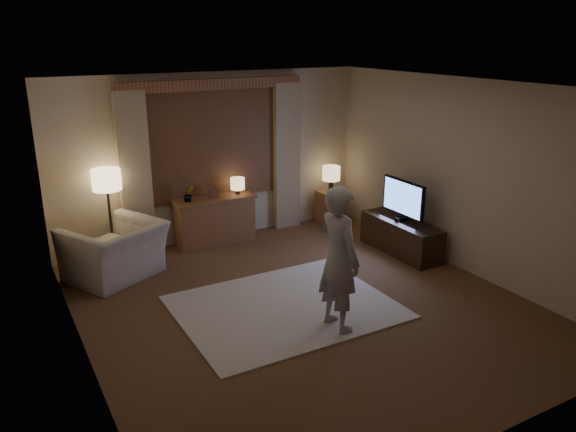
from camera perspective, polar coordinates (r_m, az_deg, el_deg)
room at (r=6.81m, az=-0.47°, el=2.69°), size 5.04×5.54×2.64m
rug at (r=6.83m, az=-0.32°, el=-9.22°), size 2.50×2.00×0.02m
sideboard at (r=8.78m, az=-7.43°, el=-0.58°), size 1.20×0.40×0.70m
picture_frame at (r=8.65m, az=-7.55°, el=2.25°), size 0.16×0.02×0.20m
plant at (r=8.50m, az=-10.06°, el=2.19°), size 0.17×0.13×0.30m
table_lamp_sideboard at (r=8.77m, az=-5.15°, el=3.22°), size 0.22×0.22×0.30m
floor_lamp at (r=8.14m, az=-17.92°, el=3.03°), size 0.40×0.40×1.37m
armchair at (r=7.82m, az=-17.18°, el=-3.48°), size 1.48×1.42×0.75m
side_table at (r=9.70m, az=4.33°, el=0.91°), size 0.40×0.40×0.56m
table_lamp_side at (r=9.54m, az=4.41°, el=4.29°), size 0.30×0.30×0.44m
tv_stand at (r=8.54m, az=11.39°, el=-2.06°), size 0.45×1.40×0.50m
tv at (r=8.35m, az=11.63°, el=1.74°), size 0.21×0.85×0.62m
person at (r=6.07m, az=5.17°, el=-4.33°), size 0.43×0.62×1.63m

